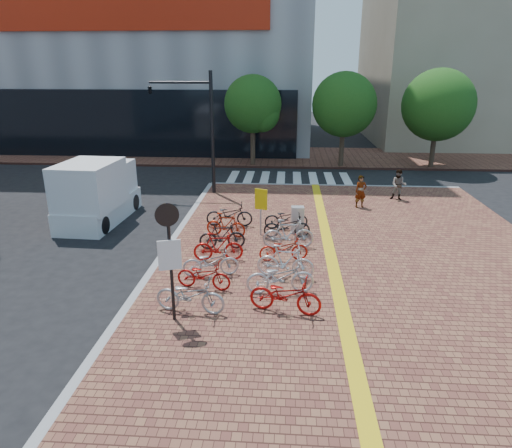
# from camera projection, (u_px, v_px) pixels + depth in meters

# --- Properties ---
(ground) EXTENTS (120.00, 120.00, 0.00)m
(ground) POSITION_uv_depth(u_px,v_px,m) (273.00, 277.00, 14.87)
(ground) COLOR black
(ground) RESTS_ON ground
(sidewalk) EXTENTS (14.00, 34.00, 0.15)m
(sidewalk) POSITION_uv_depth(u_px,v_px,m) (402.00, 377.00, 9.93)
(sidewalk) COLOR brown
(sidewalk) RESTS_ON ground
(tactile_strip) EXTENTS (0.40, 34.00, 0.01)m
(tactile_strip) POSITION_uv_depth(u_px,v_px,m) (356.00, 372.00, 9.97)
(tactile_strip) COLOR gold
(tactile_strip) RESTS_ON sidewalk
(kerb_west) EXTENTS (0.25, 34.00, 0.15)m
(kerb_west) POSITION_uv_depth(u_px,v_px,m) (90.00, 363.00, 10.39)
(kerb_west) COLOR gray
(kerb_west) RESTS_ON ground
(kerb_north) EXTENTS (14.00, 0.25, 0.15)m
(kerb_north) POSITION_uv_depth(u_px,v_px,m) (333.00, 186.00, 25.97)
(kerb_north) COLOR gray
(kerb_north) RESTS_ON ground
(far_sidewalk) EXTENTS (70.00, 8.00, 0.15)m
(far_sidewalk) POSITION_uv_depth(u_px,v_px,m) (283.00, 157.00, 34.66)
(far_sidewalk) COLOR brown
(far_sidewalk) RESTS_ON ground
(building_beige) EXTENTS (20.00, 18.00, 18.00)m
(building_beige) POSITION_uv_depth(u_px,v_px,m) (487.00, 38.00, 40.95)
(building_beige) COLOR gray
(building_beige) RESTS_ON ground
(crosswalk) EXTENTS (7.50, 4.00, 0.01)m
(crosswalk) POSITION_uv_depth(u_px,v_px,m) (289.00, 179.00, 28.04)
(crosswalk) COLOR silver
(crosswalk) RESTS_ON ground
(street_trees) EXTENTS (16.20, 4.60, 6.35)m
(street_trees) POSITION_uv_depth(u_px,v_px,m) (360.00, 106.00, 29.67)
(street_trees) COLOR #38281E
(street_trees) RESTS_ON far_sidewalk
(bike_0) EXTENTS (1.99, 0.89, 1.01)m
(bike_0) POSITION_uv_depth(u_px,v_px,m) (190.00, 295.00, 12.29)
(bike_0) COLOR #A3A2A7
(bike_0) RESTS_ON sidewalk
(bike_1) EXTENTS (1.74, 0.85, 0.88)m
(bike_1) POSITION_uv_depth(u_px,v_px,m) (204.00, 275.00, 13.63)
(bike_1) COLOR #9E0E0B
(bike_1) RESTS_ON sidewalk
(bike_2) EXTENTS (1.87, 0.97, 0.94)m
(bike_2) POSITION_uv_depth(u_px,v_px,m) (211.00, 262.00, 14.48)
(bike_2) COLOR #B1B1B6
(bike_2) RESTS_ON sidewalk
(bike_3) EXTENTS (1.75, 0.69, 1.02)m
(bike_3) POSITION_uv_depth(u_px,v_px,m) (218.00, 247.00, 15.60)
(bike_3) COLOR #B3100C
(bike_3) RESTS_ON sidewalk
(bike_4) EXTENTS (1.73, 0.71, 1.01)m
(bike_4) POSITION_uv_depth(u_px,v_px,m) (222.00, 236.00, 16.62)
(bike_4) COLOR black
(bike_4) RESTS_ON sidewalk
(bike_5) EXTENTS (1.65, 0.73, 0.96)m
(bike_5) POSITION_uv_depth(u_px,v_px,m) (226.00, 225.00, 17.88)
(bike_5) COLOR #A9210C
(bike_5) RESTS_ON sidewalk
(bike_6) EXTENTS (1.97, 0.77, 1.02)m
(bike_6) POSITION_uv_depth(u_px,v_px,m) (229.00, 214.00, 19.05)
(bike_6) COLOR black
(bike_6) RESTS_ON sidewalk
(bike_7) EXTENTS (2.07, 1.06, 1.04)m
(bike_7) POSITION_uv_depth(u_px,v_px,m) (285.00, 295.00, 12.28)
(bike_7) COLOR #AA0F0C
(bike_7) RESTS_ON sidewalk
(bike_8) EXTENTS (2.08, 0.99, 1.05)m
(bike_8) POSITION_uv_depth(u_px,v_px,m) (280.00, 277.00, 13.33)
(bike_8) COLOR silver
(bike_8) RESTS_ON sidewalk
(bike_9) EXTENTS (1.88, 0.76, 1.10)m
(bike_9) POSITION_uv_depth(u_px,v_px,m) (285.00, 262.00, 14.31)
(bike_9) COLOR silver
(bike_9) RESTS_ON sidewalk
(bike_10) EXTENTS (1.76, 0.89, 0.88)m
(bike_10) POSITION_uv_depth(u_px,v_px,m) (284.00, 249.00, 15.63)
(bike_10) COLOR #A3160B
(bike_10) RESTS_ON sidewalk
(bike_11) EXTENTS (1.92, 0.76, 1.13)m
(bike_11) POSITION_uv_depth(u_px,v_px,m) (288.00, 234.00, 16.67)
(bike_11) COLOR #B4B4B9
(bike_11) RESTS_ON sidewalk
(bike_12) EXTENTS (1.86, 0.79, 0.95)m
(bike_12) POSITION_uv_depth(u_px,v_px,m) (287.00, 226.00, 17.76)
(bike_12) COLOR black
(bike_12) RESTS_ON sidewalk
(bike_13) EXTENTS (1.83, 0.79, 0.94)m
(bike_13) POSITION_uv_depth(u_px,v_px,m) (286.00, 218.00, 18.75)
(bike_13) COLOR black
(bike_13) RESTS_ON sidewalk
(pedestrian_a) EXTENTS (0.63, 0.49, 1.54)m
(pedestrian_a) POSITION_uv_depth(u_px,v_px,m) (361.00, 192.00, 21.57)
(pedestrian_a) COLOR gray
(pedestrian_a) RESTS_ON sidewalk
(pedestrian_b) EXTENTS (0.90, 0.80, 1.54)m
(pedestrian_b) POSITION_uv_depth(u_px,v_px,m) (399.00, 185.00, 22.82)
(pedestrian_b) COLOR #474D5A
(pedestrian_b) RESTS_ON sidewalk
(utility_box) EXTENTS (0.53, 0.40, 1.09)m
(utility_box) POSITION_uv_depth(u_px,v_px,m) (297.00, 220.00, 18.28)
(utility_box) COLOR silver
(utility_box) RESTS_ON sidewalk
(yellow_sign) EXTENTS (0.50, 0.22, 1.89)m
(yellow_sign) POSITION_uv_depth(u_px,v_px,m) (261.00, 203.00, 17.77)
(yellow_sign) COLOR #B7B7BC
(yellow_sign) RESTS_ON sidewalk
(notice_sign) EXTENTS (0.58, 0.23, 3.22)m
(notice_sign) POSITION_uv_depth(u_px,v_px,m) (169.00, 248.00, 11.41)
(notice_sign) COLOR black
(notice_sign) RESTS_ON sidewalk
(traffic_light_pole) EXTENTS (3.33, 1.28, 6.20)m
(traffic_light_pole) POSITION_uv_depth(u_px,v_px,m) (184.00, 110.00, 23.12)
(traffic_light_pole) COLOR black
(traffic_light_pole) RESTS_ON sidewalk
(box_truck) EXTENTS (2.30, 4.89, 2.77)m
(box_truck) POSITION_uv_depth(u_px,v_px,m) (97.00, 192.00, 19.93)
(box_truck) COLOR white
(box_truck) RESTS_ON ground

